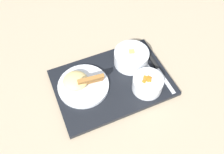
{
  "coord_description": "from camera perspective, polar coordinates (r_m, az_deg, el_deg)",
  "views": [
    {
      "loc": [
        0.22,
        0.48,
        0.79
      ],
      "look_at": [
        0.0,
        0.0,
        0.05
      ],
      "focal_mm": 38.0,
      "sensor_mm": 36.0,
      "label": 1
    }
  ],
  "objects": [
    {
      "name": "knife",
      "position": [
        0.99,
        10.73,
        2.27
      ],
      "size": [
        0.02,
        0.21,
        0.01
      ],
      "rotation": [
        0.0,
        0.0,
        1.54
      ],
      "color": "silver",
      "rests_on": "serving_tray"
    },
    {
      "name": "plate_main",
      "position": [
        0.91,
        -7.28,
        -1.54
      ],
      "size": [
        0.2,
        0.2,
        0.09
      ],
      "color": "silver",
      "rests_on": "serving_tray"
    },
    {
      "name": "bowl_salad",
      "position": [
        0.9,
        8.55,
        -1.48
      ],
      "size": [
        0.12,
        0.12,
        0.07
      ],
      "color": "silver",
      "rests_on": "serving_tray"
    },
    {
      "name": "bowl_soup",
      "position": [
        0.97,
        4.67,
        4.89
      ],
      "size": [
        0.14,
        0.14,
        0.06
      ],
      "color": "silver",
      "rests_on": "serving_tray"
    },
    {
      "name": "serving_tray",
      "position": [
        0.94,
        0.0,
        -1.34
      ],
      "size": [
        0.46,
        0.32,
        0.02
      ],
      "color": "black",
      "rests_on": "ground_plane"
    },
    {
      "name": "ground_plane",
      "position": [
        0.95,
        0.0,
        -1.61
      ],
      "size": [
        4.0,
        4.0,
        0.0
      ],
      "primitive_type": "plane",
      "color": "tan"
    },
    {
      "name": "spoon",
      "position": [
        0.98,
        9.17,
        1.99
      ],
      "size": [
        0.04,
        0.15,
        0.01
      ],
      "rotation": [
        0.0,
        0.0,
        1.63
      ],
      "color": "silver",
      "rests_on": "serving_tray"
    }
  ]
}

